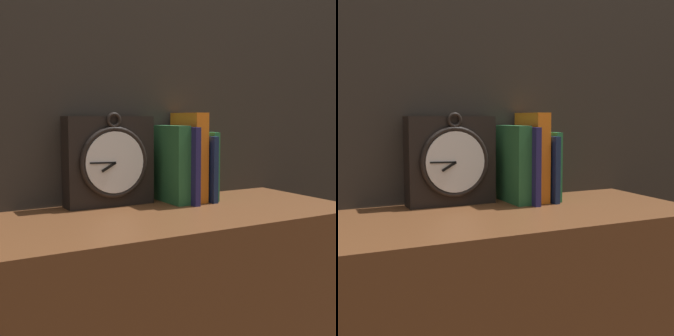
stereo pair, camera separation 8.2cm
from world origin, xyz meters
The scene contains 7 objects.
wall_back centered at (0.00, 0.22, 1.30)m, with size 6.00×0.05×2.60m.
clock centered at (-0.08, 0.15, 0.89)m, with size 0.22×0.07×0.23m.
book_slot0_green centered at (0.08, 0.12, 0.88)m, with size 0.04×0.14×0.20m.
book_slot1_navy centered at (0.10, 0.11, 0.88)m, with size 0.01×0.16×0.19m.
book_slot2_orange centered at (0.13, 0.12, 0.90)m, with size 0.04×0.13×0.23m.
book_slot3_navy centered at (0.16, 0.11, 0.87)m, with size 0.01×0.15×0.17m.
book_slot4_green centered at (0.18, 0.12, 0.87)m, with size 0.02×0.13×0.18m.
Camera 2 is at (-0.45, -0.95, 1.00)m, focal length 50.00 mm.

